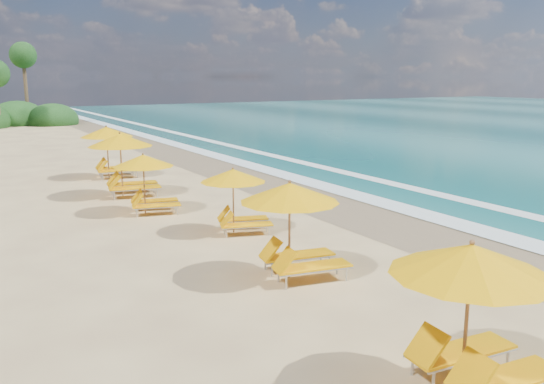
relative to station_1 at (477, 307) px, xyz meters
name	(u,v)px	position (x,y,z in m)	size (l,w,h in m)	color
ground	(272,229)	(2.02, 9.47, -1.35)	(160.00, 160.00, 0.00)	#D7BC7E
wet_sand	(371,214)	(6.02, 9.47, -1.34)	(4.00, 160.00, 0.01)	#887551
surf_foam	(427,205)	(8.72, 9.47, -1.32)	(4.00, 160.00, 0.01)	white
station_1	(477,307)	(0.00, 0.00, 0.00)	(2.74, 2.57, 2.41)	olive
station_2	(297,223)	(0.39, 5.53, -0.02)	(2.82, 2.69, 2.37)	olive
station_3	(238,196)	(1.00, 9.76, -0.22)	(2.58, 2.53, 2.02)	olive
station_4	(149,179)	(-0.55, 13.59, -0.16)	(2.62, 2.53, 2.12)	olive
station_5	(126,160)	(-0.39, 16.84, 0.09)	(3.09, 2.95, 2.57)	olive
station_6	(112,148)	(0.22, 21.41, 0.04)	(2.88, 2.73, 2.47)	olive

